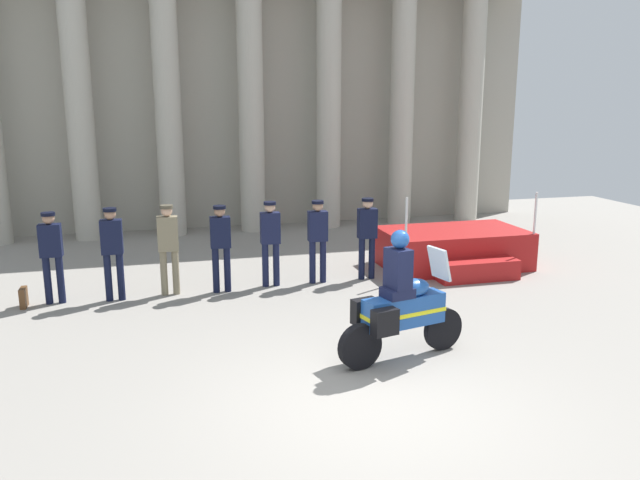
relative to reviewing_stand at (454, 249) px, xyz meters
The scene contains 12 objects.
ground_plane 6.91m from the reviewing_stand, 124.81° to the right, with size 28.00×28.00×0.00m, color gray.
colonnade_backdrop 7.77m from the reviewing_stand, 122.59° to the left, with size 17.29×1.55×8.14m.
reviewing_stand is the anchor object (origin of this frame).
officer_in_row_0 8.25m from the reviewing_stand, behind, with size 0.39×0.24×1.69m.
officer_in_row_1 7.21m from the reviewing_stand, behind, with size 0.39×0.24×1.74m.
officer_in_row_2 6.21m from the reviewing_stand, behind, with size 0.39×0.24×1.73m.
officer_in_row_3 5.25m from the reviewing_stand, behind, with size 0.39×0.24×1.69m.
officer_in_row_4 4.26m from the reviewing_stand, behind, with size 0.39×0.24×1.70m.
officer_in_row_5 3.32m from the reviewing_stand, behind, with size 0.39×0.24×1.69m.
officer_in_row_6 2.30m from the reviewing_stand, behind, with size 0.39×0.24×1.69m.
motorcycle_with_rider 5.47m from the reviewing_stand, 124.78° to the right, with size 2.06×0.85×1.90m.
briefcase_on_ground 8.75m from the reviewing_stand, behind, with size 0.10×0.32×0.36m, color brown.
Camera 1 is at (-2.44, -6.71, 3.64)m, focal length 35.45 mm.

